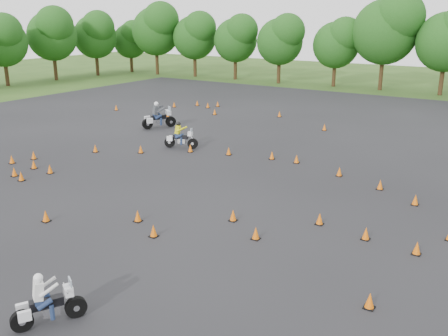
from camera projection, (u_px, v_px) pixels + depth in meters
ground at (169, 222)px, 19.67m from camera, size 140.00×140.00×0.00m
asphalt_pad at (246, 181)px, 24.49m from camera, size 62.00×62.00×0.00m
treeline at (439, 52)px, 45.04m from camera, size 86.72×32.53×11.10m
traffic_cones at (222, 178)px, 24.27m from camera, size 35.78×33.17×0.45m
rider_grey at (159, 115)px, 35.77m from camera, size 1.94×2.57×1.95m
rider_yellow at (181, 135)px, 30.32m from camera, size 2.20×1.33×1.63m
rider_white at (48, 299)px, 12.97m from camera, size 1.48×2.00×1.51m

